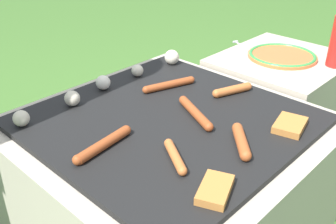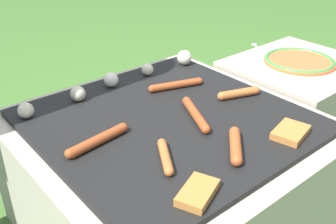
{
  "view_description": "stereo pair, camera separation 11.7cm",
  "coord_description": "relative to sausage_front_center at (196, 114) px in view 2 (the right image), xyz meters",
  "views": [
    {
      "loc": [
        -0.74,
        -0.71,
        1.02
      ],
      "look_at": [
        0.0,
        0.0,
        0.46
      ],
      "focal_mm": 42.0,
      "sensor_mm": 36.0,
      "label": 1
    },
    {
      "loc": [
        -0.66,
        -0.78,
        1.02
      ],
      "look_at": [
        0.0,
        0.0,
        0.46
      ],
      "focal_mm": 42.0,
      "sensor_mm": 36.0,
      "label": 2
    }
  ],
  "objects": [
    {
      "name": "sausage_front_center",
      "position": [
        0.0,
        0.0,
        0.0
      ],
      "size": [
        0.1,
        0.19,
        0.03
      ],
      "color": "#93421E",
      "rests_on": "grill"
    },
    {
      "name": "sausage_back_center",
      "position": [
        -0.3,
        0.06,
        0.0
      ],
      "size": [
        0.2,
        0.05,
        0.03
      ],
      "color": "#93421E",
      "rests_on": "grill"
    },
    {
      "name": "mushroom_row",
      "position": [
        -0.03,
        0.34,
        0.01
      ],
      "size": [
        0.7,
        0.07,
        0.06
      ],
      "color": "beige",
      "rests_on": "grill"
    },
    {
      "name": "plate_colorful",
      "position": [
        0.63,
        0.06,
        -0.0
      ],
      "size": [
        0.28,
        0.28,
        0.02
      ],
      "color": "orange",
      "rests_on": "side_ledge"
    },
    {
      "name": "fork_utensil",
      "position": [
        0.61,
        0.23,
        -0.01
      ],
      "size": [
        0.1,
        0.19,
        0.01
      ],
      "color": "silver",
      "rests_on": "side_ledge"
    },
    {
      "name": "grill",
      "position": [
        -0.06,
        0.05,
        -0.23
      ],
      "size": [
        0.84,
        0.84,
        0.44
      ],
      "color": "#A89E8C",
      "rests_on": "ground_plane"
    },
    {
      "name": "sausage_back_right",
      "position": [
        0.09,
        0.2,
        -0.0
      ],
      "size": [
        0.19,
        0.08,
        0.03
      ],
      "color": "#93421E",
      "rests_on": "grill"
    },
    {
      "name": "side_ledge",
      "position": [
        0.63,
        0.06,
        -0.23
      ],
      "size": [
        0.51,
        0.46,
        0.44
      ],
      "color": "#A89E8C",
      "rests_on": "ground_plane"
    },
    {
      "name": "sausage_back_left",
      "position": [
        -0.04,
        -0.19,
        0.0
      ],
      "size": [
        0.13,
        0.12,
        0.03
      ],
      "color": "#A34C23",
      "rests_on": "grill"
    },
    {
      "name": "bread_slice_right",
      "position": [
        -0.24,
        -0.26,
        -0.0
      ],
      "size": [
        0.13,
        0.1,
        0.02
      ],
      "color": "#B27033",
      "rests_on": "grill"
    },
    {
      "name": "sausage_front_left",
      "position": [
        0.21,
        0.01,
        0.0
      ],
      "size": [
        0.15,
        0.07,
        0.03
      ],
      "color": "#B7602D",
      "rests_on": "grill"
    },
    {
      "name": "sausage_mid_right",
      "position": [
        -0.21,
        -0.11,
        -0.0
      ],
      "size": [
        0.09,
        0.13,
        0.02
      ],
      "color": "#B7602D",
      "rests_on": "grill"
    },
    {
      "name": "bread_slice_left",
      "position": [
        0.14,
        -0.24,
        -0.0
      ],
      "size": [
        0.12,
        0.1,
        0.02
      ],
      "color": "#B27033",
      "rests_on": "grill"
    }
  ]
}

